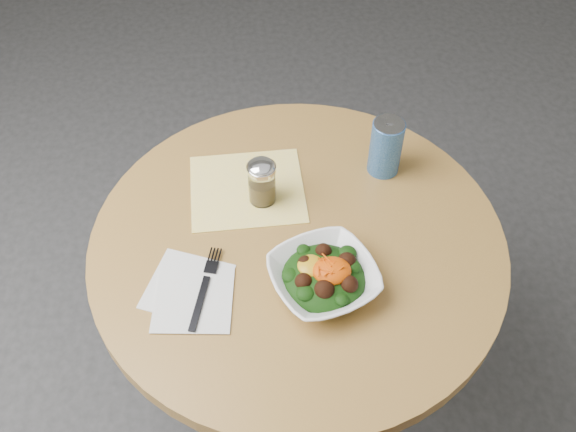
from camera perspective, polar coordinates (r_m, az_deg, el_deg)
The scene contains 8 objects.
ground at distance 2.03m, azimuth 0.61°, elevation -15.31°, with size 6.00×6.00×0.00m, color #2B2B2E.
table at distance 1.55m, azimuth 0.78°, elevation -6.55°, with size 0.90×0.90×0.75m.
cloth_napkin at distance 1.48m, azimuth -3.65°, elevation 2.42°, with size 0.26×0.24×0.00m, color yellow.
paper_napkins at distance 1.31m, azimuth -8.67°, elevation -6.77°, with size 0.20×0.22×0.00m.
salad_bowl at distance 1.29m, azimuth 3.19°, elevation -5.42°, with size 0.27×0.27×0.08m.
fork at distance 1.32m, azimuth -7.35°, elevation -6.10°, with size 0.07×0.20×0.00m.
spice_shaker at distance 1.42m, azimuth -2.34°, elevation 3.05°, with size 0.06×0.06×0.12m.
beverage_can at distance 1.49m, azimuth 8.69°, elevation 6.09°, with size 0.07×0.07×0.14m.
Camera 1 is at (-0.11, -0.86, 1.83)m, focal length 40.00 mm.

